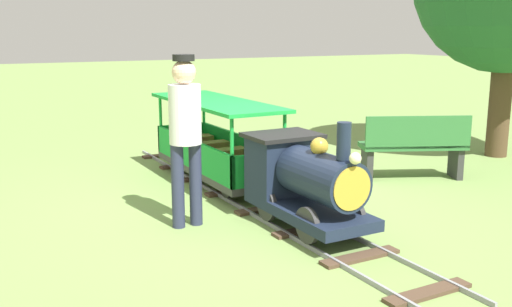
# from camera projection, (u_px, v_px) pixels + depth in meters

# --- Properties ---
(ground_plane) EXTENTS (60.00, 60.00, 0.00)m
(ground_plane) POSITION_uv_depth(u_px,v_px,m) (257.00, 204.00, 6.28)
(ground_plane) COLOR #75934C
(track) EXTENTS (0.73, 6.05, 0.04)m
(track) POSITION_uv_depth(u_px,v_px,m) (251.00, 199.00, 6.38)
(track) COLOR gray
(track) RESTS_ON ground_plane
(locomotive) EXTENTS (0.69, 1.45, 1.05)m
(locomotive) POSITION_uv_depth(u_px,v_px,m) (304.00, 178.00, 5.40)
(locomotive) COLOR #192338
(locomotive) RESTS_ON ground_plane
(passenger_car) EXTENTS (0.79, 2.35, 0.97)m
(passenger_car) POSITION_uv_depth(u_px,v_px,m) (216.00, 149.00, 7.07)
(passenger_car) COLOR #3F3F3F
(passenger_car) RESTS_ON ground_plane
(conductor_person) EXTENTS (0.30, 0.30, 1.62)m
(conductor_person) POSITION_uv_depth(u_px,v_px,m) (185.00, 127.00, 5.37)
(conductor_person) COLOR #282D47
(conductor_person) RESTS_ON ground_plane
(park_bench) EXTENTS (1.35, 0.91, 0.82)m
(park_bench) POSITION_uv_depth(u_px,v_px,m) (414.00, 147.00, 7.21)
(park_bench) COLOR #2D6B33
(park_bench) RESTS_ON ground_plane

